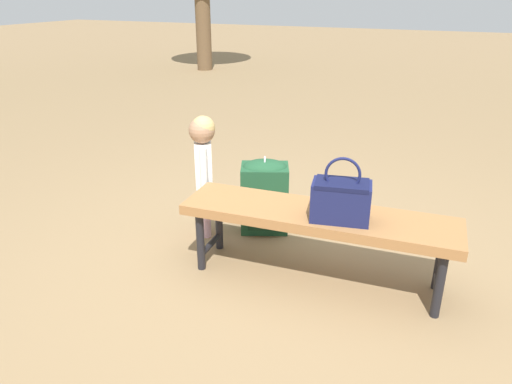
{
  "coord_description": "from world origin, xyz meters",
  "views": [
    {
      "loc": [
        -0.98,
        2.42,
        1.64
      ],
      "look_at": [
        0.15,
        -0.15,
        0.45
      ],
      "focal_mm": 33.67,
      "sensor_mm": 36.0,
      "label": 1
    }
  ],
  "objects_px": {
    "park_bench": "(318,221)",
    "handbag": "(341,199)",
    "child_standing": "(203,158)",
    "backpack_large": "(265,194)"
  },
  "relations": [
    {
      "from": "park_bench",
      "to": "backpack_large",
      "type": "bearing_deg",
      "value": -41.84
    },
    {
      "from": "backpack_large",
      "to": "child_standing",
      "type": "bearing_deg",
      "value": 34.03
    },
    {
      "from": "park_bench",
      "to": "handbag",
      "type": "distance_m",
      "value": 0.23
    },
    {
      "from": "handbag",
      "to": "child_standing",
      "type": "relative_size",
      "value": 0.42
    },
    {
      "from": "handbag",
      "to": "backpack_large",
      "type": "relative_size",
      "value": 0.65
    },
    {
      "from": "child_standing",
      "to": "backpack_large",
      "type": "relative_size",
      "value": 1.54
    },
    {
      "from": "park_bench",
      "to": "handbag",
      "type": "bearing_deg",
      "value": 160.02
    },
    {
      "from": "handbag",
      "to": "child_standing",
      "type": "xyz_separation_m",
      "value": [
        1.03,
        -0.29,
        0.0
      ]
    },
    {
      "from": "park_bench",
      "to": "handbag",
      "type": "relative_size",
      "value": 4.41
    },
    {
      "from": "park_bench",
      "to": "handbag",
      "type": "height_order",
      "value": "handbag"
    }
  ]
}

